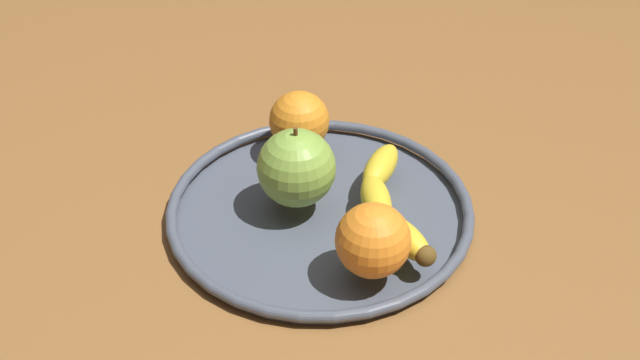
{
  "coord_description": "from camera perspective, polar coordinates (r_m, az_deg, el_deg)",
  "views": [
    {
      "loc": [
        64.29,
        -5.17,
        54.42
      ],
      "look_at": [
        0.0,
        0.0,
        4.8
      ],
      "focal_mm": 43.89,
      "sensor_mm": 36.0,
      "label": 1
    }
  ],
  "objects": [
    {
      "name": "ground_plane",
      "position": [
        0.86,
        0.0,
        -3.61
      ],
      "size": [
        138.17,
        138.17,
        4.0
      ],
      "primitive_type": "cube",
      "color": "brown"
    },
    {
      "name": "orange_back_right",
      "position": [
        0.73,
        3.89,
        -4.41
      ],
      "size": [
        7.23,
        7.23,
        7.23
      ],
      "primitive_type": "sphere",
      "color": "orange",
      "rests_on": "fruit_bowl"
    },
    {
      "name": "fruit_bowl",
      "position": [
        0.84,
        0.0,
        -2.11
      ],
      "size": [
        32.85,
        32.85,
        1.8
      ],
      "color": "#4B535F",
      "rests_on": "ground_plane"
    },
    {
      "name": "banana",
      "position": [
        0.81,
        4.91,
        -1.58
      ],
      "size": [
        20.15,
        6.98,
        3.05
      ],
      "rotation": [
        0.0,
        0.0,
        0.03
      ],
      "color": "yellow",
      "rests_on": "fruit_bowl"
    },
    {
      "name": "apple",
      "position": [
        0.81,
        -1.73,
        0.89
      ],
      "size": [
        8.31,
        8.31,
        9.11
      ],
      "color": "#87B244",
      "rests_on": "fruit_bowl"
    },
    {
      "name": "orange_back_left",
      "position": [
        0.9,
        -1.52,
        4.33
      ],
      "size": [
        6.96,
        6.96,
        6.96
      ],
      "primitive_type": "sphere",
      "color": "orange",
      "rests_on": "fruit_bowl"
    }
  ]
}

